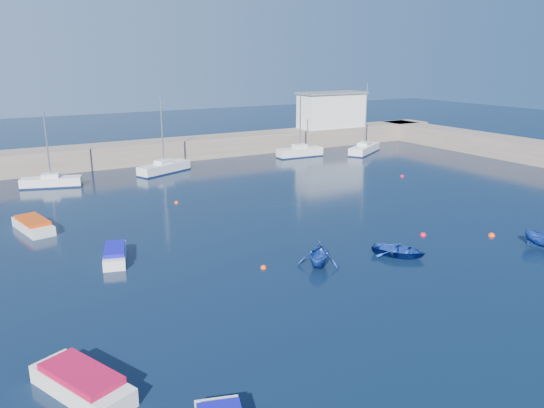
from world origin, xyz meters
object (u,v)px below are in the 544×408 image
sailboat_6 (164,168)px  motorboat_0 (82,383)px  harbor_office (331,111)px  motorboat_2 (33,225)px  sailboat_5 (51,182)px  sailboat_7 (300,152)px  dinghy_left (319,254)px  motorboat_1 (115,254)px  dinghy_center (399,251)px  sailboat_8 (364,149)px

sailboat_6 → motorboat_0: (-16.47, -38.66, -0.10)m
harbor_office → sailboat_6: bearing=-165.7°
sailboat_6 → motorboat_2: bearing=110.2°
sailboat_5 → sailboat_7: bearing=-69.7°
sailboat_5 → sailboat_6: bearing=-68.9°
sailboat_5 → dinghy_left: size_ratio=2.53×
motorboat_1 → dinghy_center: motorboat_1 is taller
sailboat_8 → motorboat_2: sailboat_8 is taller
harbor_office → dinghy_center: harbor_office is taller
harbor_office → sailboat_6: sailboat_6 is taller
motorboat_0 → sailboat_7: bearing=24.6°
sailboat_6 → harbor_office: bearing=-100.0°
sailboat_8 → sailboat_7: bearing=45.3°
sailboat_5 → sailboat_8: size_ratio=0.82×
motorboat_1 → motorboat_0: bearing=-93.1°
harbor_office → sailboat_5: 42.35m
sailboat_8 → dinghy_center: 39.86m
sailboat_7 → dinghy_left: (-19.83, -33.12, 0.15)m
sailboat_8 → dinghy_left: size_ratio=3.09×
motorboat_0 → sailboat_5: bearing=60.3°
motorboat_2 → dinghy_center: (20.68, -18.04, -0.10)m
dinghy_center → dinghy_left: bearing=133.3°
sailboat_5 → sailboat_6: sailboat_6 is taller
sailboat_5 → dinghy_center: sailboat_5 is taller
sailboat_6 → dinghy_left: 32.23m
sailboat_7 → dinghy_center: 37.17m
sailboat_5 → sailboat_7: 31.55m
motorboat_0 → dinghy_center: (21.47, 5.20, -0.13)m
sailboat_7 → sailboat_8: bearing=-100.4°
motorboat_0 → motorboat_2: motorboat_0 is taller
harbor_office → dinghy_left: (-29.62, -39.62, -4.29)m
sailboat_5 → sailboat_7: (31.50, 1.77, 0.11)m
sailboat_6 → dinghy_left: sailboat_6 is taller
sailboat_8 → motorboat_0: 58.47m
sailboat_8 → motorboat_1: (-40.24, -23.60, -0.15)m
motorboat_1 → sailboat_7: bearing=55.5°
motorboat_2 → dinghy_left: size_ratio=1.64×
sailboat_6 → motorboat_2: 22.00m
dinghy_center → sailboat_8: bearing=19.6°
sailboat_7 → motorboat_1: 40.25m
sailboat_5 → dinghy_center: size_ratio=2.20×
sailboat_5 → dinghy_left: (11.67, -31.35, 0.25)m
motorboat_0 → sailboat_8: bearing=16.4°
harbor_office → sailboat_7: size_ratio=1.18×
motorboat_2 → dinghy_left: 22.53m
harbor_office → sailboat_7: bearing=-146.4°
harbor_office → dinghy_center: (-23.96, -40.87, -4.73)m
dinghy_center → motorboat_1: bearing=118.5°
motorboat_1 → dinghy_left: (11.10, -7.36, 0.37)m
motorboat_2 → sailboat_5: bearing=64.8°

